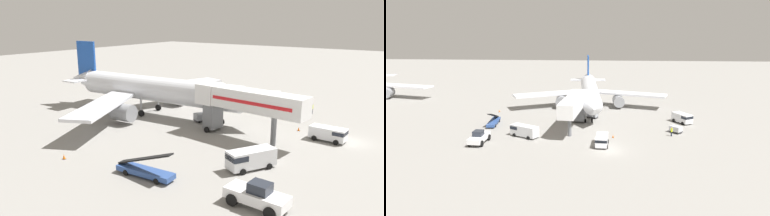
# 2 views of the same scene
# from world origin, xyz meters

# --- Properties ---
(ground_plane) EXTENTS (300.00, 300.00, 0.00)m
(ground_plane) POSITION_xyz_m (0.00, 0.00, 0.00)
(ground_plane) COLOR gray
(airplane_at_gate) EXTENTS (38.39, 39.56, 11.76)m
(airplane_at_gate) POSITION_xyz_m (-4.37, 31.25, 4.22)
(airplane_at_gate) COLOR silver
(airplane_at_gate) RESTS_ON ground
(jet_bridge) EXTENTS (5.00, 16.38, 6.85)m
(jet_bridge) POSITION_xyz_m (-6.85, 12.83, 5.05)
(jet_bridge) COLOR silver
(jet_bridge) RESTS_ON ground
(pushback_tug) EXTENTS (2.76, 5.69, 2.38)m
(pushback_tug) POSITION_xyz_m (-22.99, 2.72, 1.10)
(pushback_tug) COLOR white
(pushback_tug) RESTS_ON ground
(belt_loader_truck) EXTENTS (2.08, 6.69, 3.17)m
(belt_loader_truck) POSITION_xyz_m (-23.96, 14.85, 0.76)
(belt_loader_truck) COLOR #2D4C8E
(belt_loader_truck) RESTS_ON ground
(service_van_far_center) EXTENTS (2.52, 4.75, 1.85)m
(service_van_far_center) POSITION_xyz_m (-1.38, 2.67, 1.07)
(service_van_far_center) COLOR white
(service_van_far_center) RESTS_ON ground
(service_van_rear_right) EXTENTS (4.02, 4.86, 2.06)m
(service_van_rear_right) POSITION_xyz_m (15.70, 18.64, 1.18)
(service_van_rear_right) COLOR white
(service_van_rear_right) RESTS_ON ground
(service_van_far_left) EXTENTS (5.75, 4.36, 2.20)m
(service_van_far_left) POSITION_xyz_m (-15.89, 7.00, 1.26)
(service_van_far_left) COLOR silver
(service_van_far_left) RESTS_ON ground
(baggage_cart_near_right) EXTENTS (2.69, 2.35, 1.37)m
(baggage_cart_near_right) POSITION_xyz_m (-3.49, 21.62, 0.77)
(baggage_cart_near_right) COLOR #38383D
(baggage_cart_near_right) RESTS_ON ground
(baggage_cart_near_left) EXTENTS (2.57, 2.58, 1.32)m
(baggage_cart_near_left) POSITION_xyz_m (12.95, 11.37, 0.74)
(baggage_cart_near_left) COLOR #38383D
(baggage_cart_near_left) RESTS_ON ground
(ground_crew_worker_foreground) EXTENTS (0.34, 0.34, 1.74)m
(ground_crew_worker_foreground) POSITION_xyz_m (11.70, 9.09, 0.92)
(ground_crew_worker_foreground) COLOR #1E2333
(ground_crew_worker_foreground) RESTS_ON ground
(safety_cone_alpha) EXTENTS (0.39, 0.39, 0.59)m
(safety_cone_alpha) POSITION_xyz_m (-25.83, 25.87, 0.29)
(safety_cone_alpha) COLOR black
(safety_cone_alpha) RESTS_ON ground
(safety_cone_bravo) EXTENTS (0.36, 0.36, 0.55)m
(safety_cone_bravo) POSITION_xyz_m (0.72, 7.48, 0.27)
(safety_cone_bravo) COLOR black
(safety_cone_bravo) RESTS_ON ground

